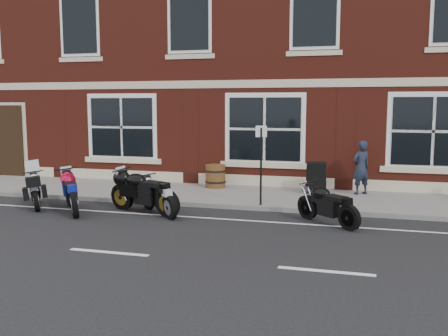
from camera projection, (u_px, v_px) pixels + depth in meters
The scene contains 13 objects.
ground at pixel (169, 218), 12.21m from camera, with size 80.00×80.00×0.00m, color black.
sidewalk at pixel (206, 194), 15.06m from camera, with size 30.00×3.00×0.12m, color slate.
kerb at pixel (188, 204), 13.55m from camera, with size 30.00×0.16×0.12m, color slate.
pub_building at pixel (258, 28), 21.48m from camera, with size 24.00×12.00×12.00m, color #601F14.
moto_touring_silver at pixel (37, 188), 13.51m from camera, with size 1.17×1.56×1.21m.
moto_sport_red at pixel (73, 190), 12.85m from camera, with size 1.40×1.81×0.97m.
moto_sport_black at pixel (144, 190), 12.65m from camera, with size 2.18×0.88×1.02m.
moto_sport_silver at pixel (159, 194), 12.57m from camera, with size 1.50×1.41×0.87m.
moto_naked_black at pixel (327, 203), 11.49m from camera, with size 1.52×1.36×0.86m.
pedestrian_left at pixel (361, 168), 14.62m from camera, with size 0.58×0.38×1.58m, color #1A2130.
a_board_sign at pixel (316, 178), 14.74m from camera, with size 0.57×0.38×0.94m, color black, non-canonical shape.
barrel_planter at pixel (215, 176), 15.86m from camera, with size 0.66×0.66×0.73m.
parking_sign at pixel (261, 160), 12.99m from camera, with size 0.30×0.06×2.09m.
Camera 1 is at (4.51, -11.15, 2.76)m, focal length 40.00 mm.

